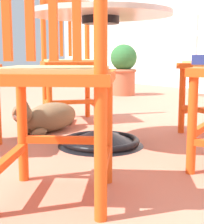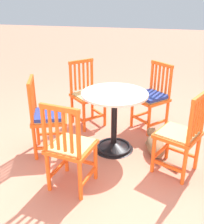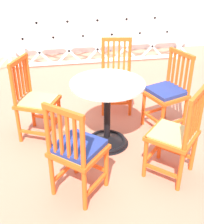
{
  "view_description": "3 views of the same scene",
  "coord_description": "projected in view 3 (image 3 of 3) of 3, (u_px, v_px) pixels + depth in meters",
  "views": [
    {
      "loc": [
        1.6,
        -1.22,
        0.51
      ],
      "look_at": [
        0.05,
        0.06,
        0.19
      ],
      "focal_mm": 58.83,
      "sensor_mm": 36.0,
      "label": 1
    },
    {
      "loc": [
        -0.45,
        2.91,
        1.77
      ],
      "look_at": [
        0.17,
        0.17,
        0.53
      ],
      "focal_mm": 43.9,
      "sensor_mm": 36.0,
      "label": 2
    },
    {
      "loc": [
        -0.5,
        -2.71,
        1.98
      ],
      "look_at": [
        0.0,
        0.08,
        0.38
      ],
      "focal_mm": 49.31,
      "sensor_mm": 36.0,
      "label": 3
    }
  ],
  "objects": [
    {
      "name": "tabby_cat",
      "position": [
        62.0,
        143.0,
        3.26
      ],
      "size": [
        0.43,
        0.67,
        0.23
      ],
      "color": "brown",
      "rests_on": "ground_plane"
    },
    {
      "name": "orange_chair_tucked_in",
      "position": [
        77.0,
        151.0,
        2.55
      ],
      "size": [
        0.57,
        0.57,
        0.91
      ],
      "color": "#EA5619",
      "rests_on": "ground_plane"
    },
    {
      "name": "orange_chair_near_fence",
      "position": [
        175.0,
        136.0,
        2.76
      ],
      "size": [
        0.57,
        0.57,
        0.91
      ],
      "color": "#EA5619",
      "rests_on": "ground_plane"
    },
    {
      "name": "orange_chair_facing_out",
      "position": [
        116.0,
        78.0,
        3.92
      ],
      "size": [
        0.46,
        0.46,
        0.91
      ],
      "color": "#EA5619",
      "rests_on": "ground_plane"
    },
    {
      "name": "ground_plane",
      "position": [
        103.0,
        145.0,
        3.38
      ],
      "size": [
        24.0,
        24.0,
        0.0
      ],
      "primitive_type": "plane",
      "color": "#C6755B"
    },
    {
      "name": "orange_chair_by_planter",
      "position": [
        167.0,
        93.0,
        3.5
      ],
      "size": [
        0.51,
        0.51,
        0.91
      ],
      "color": "#EA5619",
      "rests_on": "ground_plane"
    },
    {
      "name": "lattice_fence_panel",
      "position": [
        97.0,
        35.0,
        5.32
      ],
      "size": [
        3.49,
        0.06,
        1.05
      ],
      "color": "white",
      "rests_on": "ground_plane"
    },
    {
      "name": "orange_chair_at_corner",
      "position": [
        35.0,
        102.0,
        3.35
      ],
      "size": [
        0.53,
        0.53,
        0.91
      ],
      "color": "#EA5619",
      "rests_on": "ground_plane"
    },
    {
      "name": "cafe_table",
      "position": [
        107.0,
        121.0,
        3.28
      ],
      "size": [
        0.76,
        0.76,
        0.73
      ],
      "color": "black",
      "rests_on": "ground_plane"
    }
  ]
}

